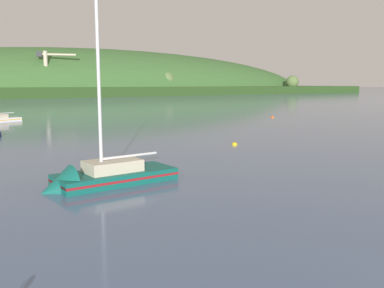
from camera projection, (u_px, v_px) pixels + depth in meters
far_shoreline_hill at (99, 94)px, 257.54m from camera, size 431.45×145.99×55.82m
dockside_crane at (47, 73)px, 207.78m from camera, size 19.11×5.61×22.77m
sailboat_midwater_white at (100, 182)px, 26.76m from camera, size 9.26×4.58×13.37m
mooring_buoy_foreground at (235, 145)px, 44.30m from camera, size 0.61×0.61×0.69m
mooring_buoy_off_fishing_boat at (272, 118)px, 80.31m from camera, size 0.61×0.61×0.69m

